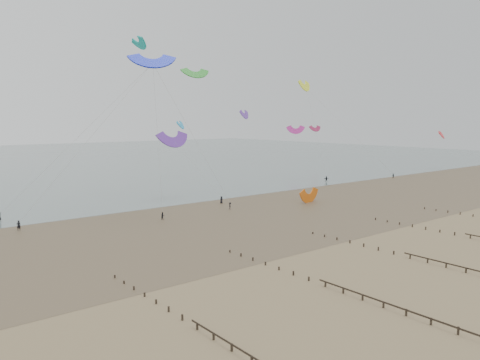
{
  "coord_description": "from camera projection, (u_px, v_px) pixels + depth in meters",
  "views": [
    {
      "loc": [
        -54.89,
        -41.29,
        19.5
      ],
      "look_at": [
        0.78,
        28.0,
        8.0
      ],
      "focal_mm": 35.0,
      "sensor_mm": 36.0,
      "label": 1
    }
  ],
  "objects": [
    {
      "name": "kitesurfer_lead",
      "position": [
        19.0,
        225.0,
        82.55
      ],
      "size": [
        0.69,
        0.46,
        1.86
      ],
      "primitive_type": "imported",
      "rotation": [
        0.0,
        0.0,
        3.17
      ],
      "color": "black",
      "rests_on": "ground"
    },
    {
      "name": "kitesurfers",
      "position": [
        266.0,
        192.0,
        121.1
      ],
      "size": [
        119.3,
        18.76,
        1.83
      ],
      "color": "black",
      "rests_on": "ground"
    },
    {
      "name": "grounded_kite",
      "position": [
        309.0,
        202.0,
        110.91
      ],
      "size": [
        7.6,
        6.45,
        3.67
      ],
      "primitive_type": null,
      "rotation": [
        1.54,
        0.0,
        0.2
      ],
      "color": "#D75B0D",
      "rests_on": "ground"
    },
    {
      "name": "sea_and_shore",
      "position": [
        201.0,
        219.0,
        92.58
      ],
      "size": [
        500.0,
        665.0,
        0.03
      ],
      "color": "#475654",
      "rests_on": "ground"
    },
    {
      "name": "ground",
      "position": [
        355.0,
        254.0,
        68.52
      ],
      "size": [
        500.0,
        500.0,
        0.0
      ],
      "primitive_type": "plane",
      "color": "brown",
      "rests_on": "ground"
    },
    {
      "name": "kites_airborne",
      "position": [
        67.0,
        110.0,
        126.98
      ],
      "size": [
        241.85,
        117.17,
        43.36
      ],
      "color": "#E031A6",
      "rests_on": "ground"
    }
  ]
}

